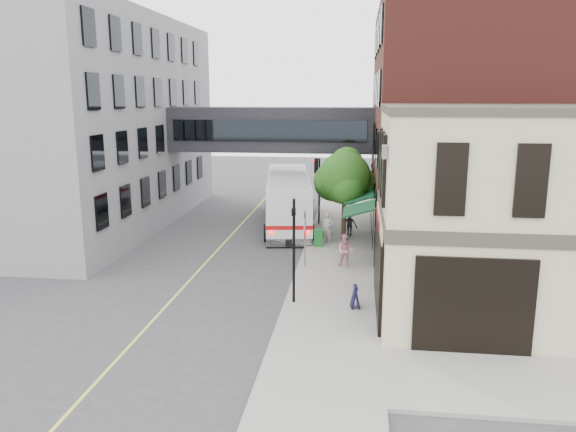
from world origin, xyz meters
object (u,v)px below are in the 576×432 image
(pedestrian_b, at_px, (345,251))
(pedestrian_c, at_px, (349,224))
(bus, at_px, (288,198))
(sandwich_board, at_px, (355,297))
(pedestrian_a, at_px, (327,228))
(newspaper_box, at_px, (318,238))

(pedestrian_b, bearing_deg, pedestrian_c, 100.56)
(bus, bearing_deg, sandwich_board, -72.87)
(pedestrian_a, bearing_deg, pedestrian_c, 63.52)
(newspaper_box, bearing_deg, pedestrian_b, -70.70)
(bus, relative_size, newspaper_box, 12.82)
(bus, height_order, pedestrian_b, bus)
(pedestrian_a, distance_m, newspaper_box, 0.91)
(pedestrian_b, bearing_deg, sandwich_board, -72.97)
(pedestrian_c, bearing_deg, pedestrian_a, -111.04)
(pedestrian_a, relative_size, pedestrian_b, 1.09)
(bus, distance_m, newspaper_box, 6.58)
(pedestrian_b, xyz_separation_m, pedestrian_c, (0.08, 6.49, -0.06))
(pedestrian_a, distance_m, sandwich_board, 10.34)
(pedestrian_c, relative_size, newspaper_box, 1.59)
(pedestrian_b, height_order, newspaper_box, pedestrian_b)
(bus, bearing_deg, pedestrian_b, -66.84)
(bus, relative_size, pedestrian_b, 7.49)
(bus, distance_m, pedestrian_b, 10.72)
(pedestrian_a, height_order, pedestrian_c, pedestrian_a)
(pedestrian_a, height_order, sandwich_board, pedestrian_a)
(newspaper_box, height_order, sandwich_board, newspaper_box)
(pedestrian_a, relative_size, newspaper_box, 1.87)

